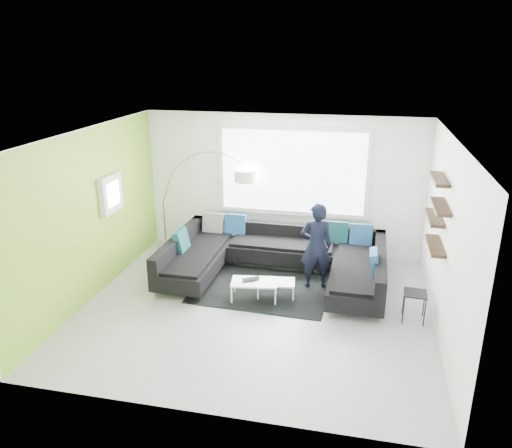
{
  "coord_description": "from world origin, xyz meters",
  "views": [
    {
      "loc": [
        1.51,
        -6.95,
        3.99
      ],
      "look_at": [
        -0.19,
        0.9,
        1.13
      ],
      "focal_mm": 35.0,
      "sensor_mm": 36.0,
      "label": 1
    }
  ],
  "objects": [
    {
      "name": "room_shell",
      "position": [
        0.04,
        0.21,
        1.81
      ],
      "size": [
        5.54,
        5.04,
        2.82
      ],
      "color": "white",
      "rests_on": "ground"
    },
    {
      "name": "person",
      "position": [
        0.84,
        1.01,
        0.77
      ],
      "size": [
        0.76,
        0.67,
        1.54
      ],
      "primitive_type": "imported",
      "rotation": [
        0.0,
        0.0,
        3.43
      ],
      "color": "black",
      "rests_on": "ground"
    },
    {
      "name": "rug",
      "position": [
        -0.05,
        0.71,
        0.01
      ],
      "size": [
        2.38,
        1.77,
        0.01
      ],
      "primitive_type": "cube",
      "rotation": [
        0.0,
        0.0,
        -0.04
      ],
      "color": "black",
      "rests_on": "ground"
    },
    {
      "name": "arc_lamp",
      "position": [
        -2.37,
        2.07,
        1.05
      ],
      "size": [
        1.93,
        0.44,
        2.1
      ],
      "primitive_type": null,
      "rotation": [
        0.0,
        0.0,
        0.0
      ],
      "color": "white",
      "rests_on": "ground"
    },
    {
      "name": "sectional_sofa",
      "position": [
        0.11,
        1.12,
        0.36
      ],
      "size": [
        3.87,
        2.43,
        0.83
      ],
      "rotation": [
        0.0,
        0.0,
        -0.02
      ],
      "color": "black",
      "rests_on": "ground"
    },
    {
      "name": "ground",
      "position": [
        0.0,
        0.0,
        0.0
      ],
      "size": [
        5.5,
        5.5,
        0.0
      ],
      "primitive_type": "plane",
      "color": "gray",
      "rests_on": "ground"
    },
    {
      "name": "laptop",
      "position": [
        -0.14,
        0.34,
        0.33
      ],
      "size": [
        0.49,
        0.48,
        0.02
      ],
      "primitive_type": "imported",
      "rotation": [
        0.0,
        0.0,
        0.6
      ],
      "color": "black",
      "rests_on": "coffee_table"
    },
    {
      "name": "coffee_table",
      "position": [
        0.07,
        0.43,
        0.16
      ],
      "size": [
        1.05,
        0.7,
        0.32
      ],
      "primitive_type": "cube",
      "rotation": [
        0.0,
        0.0,
        0.14
      ],
      "color": "white",
      "rests_on": "ground"
    },
    {
      "name": "side_table",
      "position": [
        2.44,
        0.19,
        0.23
      ],
      "size": [
        0.36,
        0.36,
        0.47
      ],
      "primitive_type": "cube",
      "rotation": [
        0.0,
        0.0,
        -0.06
      ],
      "color": "black",
      "rests_on": "ground"
    }
  ]
}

